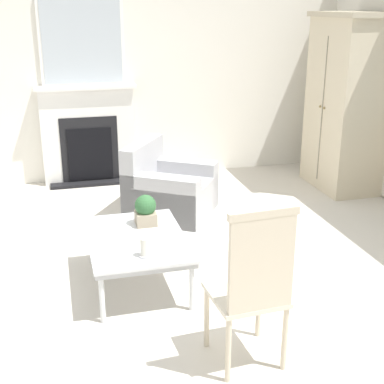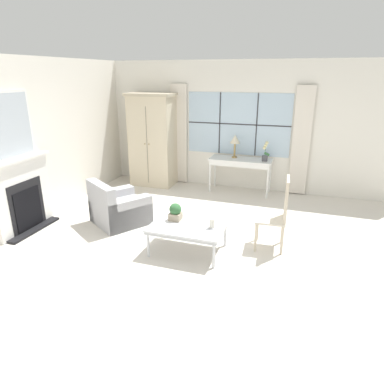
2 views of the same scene
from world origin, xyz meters
TOP-DOWN VIEW (x-y plane):
  - ground_plane at (0.00, 0.00)m, footprint 14.00×14.00m
  - wall_left at (-3.03, 0.60)m, footprint 0.06×7.20m
  - fireplace at (-2.91, -0.40)m, footprint 0.34×1.24m
  - armoire at (-1.90, 2.63)m, footprint 1.06×0.69m
  - armchair_upholstered at (-1.54, 0.34)m, footprint 1.15×1.15m
  - side_chair_wooden at (1.19, 0.28)m, footprint 0.47×0.47m
  - coffee_table at (-0.05, -0.24)m, footprint 1.08×0.77m
  - potted_plant_small at (-0.29, -0.12)m, footprint 0.18×0.18m
  - pillar_candle at (0.31, -0.23)m, footprint 0.10×0.10m

SIDE VIEW (x-z plane):
  - ground_plane at x=0.00m, z-range 0.00..0.00m
  - armchair_upholstered at x=-1.54m, z-range -0.13..0.65m
  - coffee_table at x=-0.05m, z-range 0.17..0.60m
  - pillar_candle at x=0.31m, z-range 0.42..0.57m
  - potted_plant_small at x=-0.29m, z-range 0.43..0.69m
  - side_chair_wooden at x=1.19m, z-range 0.06..1.17m
  - fireplace at x=-2.91m, z-range -0.39..1.89m
  - armoire at x=-1.90m, z-range 0.01..2.11m
  - wall_left at x=-3.03m, z-range 0.00..2.80m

